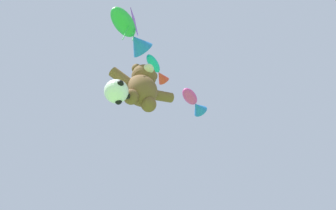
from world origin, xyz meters
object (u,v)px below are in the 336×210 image
Objects in this scene: fish_kite_magenta at (194,102)px; diamond_kite at (134,24)px; fish_kite_teal at (157,70)px; fish_kite_emerald at (131,33)px; soccer_ball_kite at (117,92)px; teddy_bear_kite at (143,86)px.

diamond_kite is (-4.43, -2.14, 0.46)m from fish_kite_magenta.
fish_kite_emerald reaches higher than fish_kite_teal.
fish_kite_magenta is 0.55× the size of diamond_kite.
diamond_kite reaches higher than fish_kite_emerald.
soccer_ball_kite is at bearing -159.76° from fish_kite_magenta.
fish_kite_magenta is 4.94m from diamond_kite.
fish_kite_teal is 2.40m from diamond_kite.
fish_kite_magenta is at bearing 22.98° from teddy_bear_kite.
teddy_bear_kite is 1.04× the size of fish_kite_emerald.
fish_kite_magenta is at bearing 16.74° from fish_kite_teal.
fish_kite_teal is at bearing 28.88° from fish_kite_emerald.
fish_kite_magenta is 2.63m from fish_kite_teal.
fish_kite_magenta is at bearing 20.24° from soccer_ball_kite.
teddy_bear_kite is at bearing 33.31° from diamond_kite.
soccer_ball_kite is at bearing 47.75° from fish_kite_emerald.
fish_kite_magenta is at bearing 22.15° from fish_kite_emerald.
fish_kite_emerald is 0.74× the size of diamond_kite.
diamond_kite reaches higher than soccer_ball_kite.
fish_kite_magenta is 4.73m from fish_kite_emerald.
diamond_kite is at bearing -154.24° from fish_kite_magenta.
soccer_ball_kite is 0.26× the size of diamond_kite.
fish_kite_magenta reaches higher than teddy_bear_kite.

